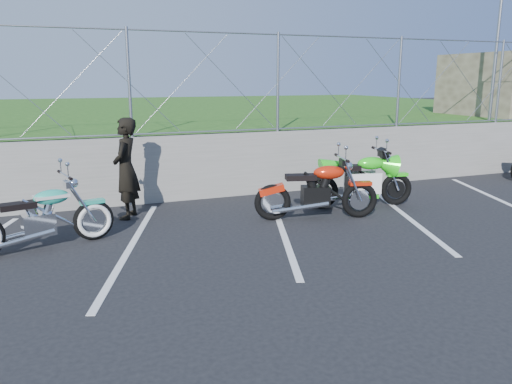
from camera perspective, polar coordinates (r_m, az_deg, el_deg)
name	(u,v)px	position (r m, az deg, el deg)	size (l,w,h in m)	color
ground	(309,246)	(7.33, 6.09, -6.21)	(90.00, 90.00, 0.00)	black
retaining_wall	(233,164)	(10.32, -2.68, 3.16)	(30.00, 0.22, 1.30)	slate
grass_field	(152,124)	(19.99, -11.85, 7.63)	(30.00, 20.00, 1.30)	#235015
chain_link_fence	(232,83)	(10.17, -2.78, 12.37)	(28.00, 0.03, 2.00)	gray
sign_pole	(495,62)	(14.47, 25.66, 13.29)	(0.08, 0.08, 3.00)	gray
parking_lines	(345,220)	(8.73, 10.14, -3.19)	(18.29, 4.31, 0.01)	silver
cruiser_turquoise	(42,220)	(7.70, -23.30, -3.00)	(2.08, 0.71, 1.05)	black
naked_orange	(318,193)	(8.65, 7.13, -0.11)	(2.12, 0.79, 1.08)	black
sportbike_green	(361,182)	(9.62, 11.97, 1.07)	(2.08, 0.74, 1.09)	black
person_standing	(126,169)	(8.85, -14.64, 2.60)	(0.64, 0.42, 1.75)	black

